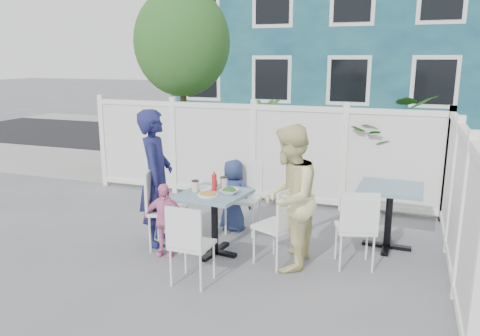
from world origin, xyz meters
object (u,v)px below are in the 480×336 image
(chair_left, at_px, (161,203))
(chair_back, at_px, (245,191))
(utility_cabinet, at_px, (174,141))
(chair_right, at_px, (281,220))
(boy, at_px, (233,195))
(main_table, at_px, (214,206))
(woman, at_px, (289,198))
(toddler, at_px, (164,220))
(man, at_px, (156,178))
(chair_near, at_px, (189,239))
(spare_table, at_px, (390,200))

(chair_left, relative_size, chair_back, 1.04)
(utility_cabinet, distance_m, chair_right, 5.12)
(boy, bearing_deg, main_table, 105.55)
(utility_cabinet, bearing_deg, boy, -50.20)
(utility_cabinet, relative_size, woman, 0.74)
(main_table, xyz_separation_m, chair_left, (-0.70, -0.04, -0.02))
(chair_right, distance_m, toddler, 1.40)
(boy, bearing_deg, toddler, 76.41)
(chair_left, distance_m, woman, 1.64)
(chair_right, height_order, toddler, chair_right)
(utility_cabinet, height_order, chair_left, utility_cabinet)
(chair_left, relative_size, toddler, 1.11)
(main_table, relative_size, man, 0.48)
(chair_right, distance_m, boy, 1.26)
(chair_right, relative_size, chair_near, 1.06)
(utility_cabinet, xyz_separation_m, woman, (3.45, -3.85, 0.21))
(spare_table, xyz_separation_m, toddler, (-2.51, -1.14, -0.17))
(spare_table, relative_size, boy, 0.80)
(woman, distance_m, boy, 1.35)
(chair_near, distance_m, woman, 1.21)
(spare_table, relative_size, chair_right, 0.86)
(woman, height_order, boy, woman)
(spare_table, relative_size, toddler, 0.89)
(spare_table, distance_m, toddler, 2.76)
(utility_cabinet, height_order, main_table, utility_cabinet)
(main_table, height_order, woman, woman)
(main_table, height_order, spare_table, spare_table)
(woman, relative_size, boy, 1.64)
(chair_near, xyz_separation_m, woman, (0.85, 0.80, 0.30))
(woman, xyz_separation_m, boy, (-0.99, 0.87, -0.32))
(spare_table, height_order, chair_near, chair_near)
(utility_cabinet, xyz_separation_m, spare_table, (4.49, -2.90, 0.01))
(boy, distance_m, toddler, 1.16)
(main_table, relative_size, chair_left, 0.83)
(utility_cabinet, distance_m, woman, 5.18)
(utility_cabinet, xyz_separation_m, boy, (2.47, -2.98, -0.11))
(man, bearing_deg, main_table, -115.67)
(toddler, bearing_deg, chair_back, 51.37)
(chair_near, relative_size, woman, 0.54)
(chair_right, xyz_separation_m, man, (-1.66, 0.12, 0.32))
(utility_cabinet, bearing_deg, man, -65.10)
(man, bearing_deg, toddler, -160.06)
(utility_cabinet, height_order, woman, woman)
(spare_table, relative_size, chair_left, 0.80)
(chair_left, height_order, chair_near, chair_left)
(chair_back, height_order, boy, boy)
(man, relative_size, toddler, 1.93)
(boy, bearing_deg, chair_back, -144.68)
(spare_table, bearing_deg, chair_right, -139.72)
(chair_back, bearing_deg, toddler, 59.22)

